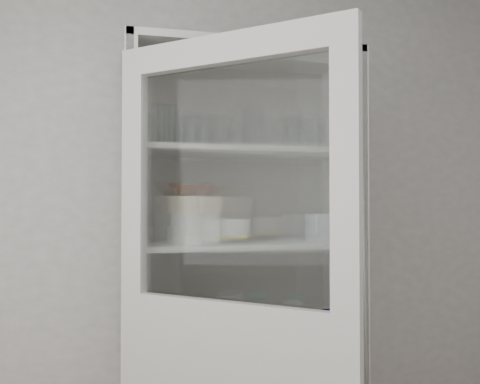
{
  "coord_description": "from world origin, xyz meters",
  "views": [
    {
      "loc": [
        -0.36,
        -1.0,
        1.43
      ],
      "look_at": [
        0.2,
        1.27,
        1.48
      ],
      "focal_mm": 40.0,
      "sensor_mm": 36.0,
      "label": 1
    }
  ],
  "objects": [
    {
      "name": "goblet_1",
      "position": [
        0.19,
        1.4,
        1.74
      ],
      "size": [
        0.07,
        0.07,
        0.16
      ],
      "primitive_type": null,
      "color": "silver",
      "rests_on": "shelf_glass"
    },
    {
      "name": "tumbler_12",
      "position": [
        0.03,
        1.25,
        1.72
      ],
      "size": [
        0.06,
        0.06,
        0.13
      ],
      "primitive_type": "cylinder",
      "color": "silver",
      "rests_on": "shelf_glass"
    },
    {
      "name": "white_canister",
      "position": [
        -0.0,
        1.28,
        0.93
      ],
      "size": [
        0.12,
        0.12,
        0.14
      ],
      "primitive_type": "cylinder",
      "rotation": [
        0.0,
        0.0,
        0.06
      ],
      "color": "white",
      "rests_on": "shelf_mugs"
    },
    {
      "name": "cream_bowl",
      "position": [
        -0.01,
        1.21,
        1.42
      ],
      "size": [
        0.26,
        0.26,
        0.07
      ],
      "primitive_type": "cylinder",
      "rotation": [
        0.0,
        0.0,
        0.16
      ],
      "color": "beige",
      "rests_on": "plate_stack_front"
    },
    {
      "name": "tumbler_8",
      "position": [
        -0.02,
        1.25,
        1.73
      ],
      "size": [
        0.08,
        0.08,
        0.13
      ],
      "primitive_type": "cylinder",
      "rotation": [
        0.0,
        0.0,
        0.28
      ],
      "color": "silver",
      "rests_on": "shelf_glass"
    },
    {
      "name": "mug_blue",
      "position": [
        0.61,
        1.22,
        0.91
      ],
      "size": [
        0.15,
        0.15,
        0.09
      ],
      "primitive_type": "imported",
      "rotation": [
        0.0,
        0.0,
        0.33
      ],
      "color": "#080C7B",
      "rests_on": "shelf_mugs"
    },
    {
      "name": "tumbler_6",
      "position": [
        0.52,
        1.17,
        1.73
      ],
      "size": [
        0.08,
        0.08,
        0.13
      ],
      "primitive_type": "cylinder",
      "rotation": [
        0.0,
        0.0,
        -0.24
      ],
      "color": "silver",
      "rests_on": "shelf_glass"
    },
    {
      "name": "mug_teal",
      "position": [
        0.31,
        1.32,
        0.91
      ],
      "size": [
        0.12,
        0.12,
        0.1
      ],
      "primitive_type": "imported",
      "rotation": [
        0.0,
        0.0,
        0.09
      ],
      "color": "teal",
      "rests_on": "shelf_mugs"
    },
    {
      "name": "tumbler_13",
      "position": [
        0.25,
        1.19,
        1.73
      ],
      "size": [
        0.07,
        0.07,
        0.14
      ],
      "primitive_type": "cylinder",
      "color": "silver",
      "rests_on": "shelf_glass"
    },
    {
      "name": "measuring_cups",
      "position": [
        0.06,
        1.21,
        0.88
      ],
      "size": [
        0.1,
        0.1,
        0.04
      ],
      "primitive_type": "cylinder",
      "color": "silver",
      "rests_on": "shelf_mugs"
    },
    {
      "name": "tumbler_7",
      "position": [
        -0.06,
        1.29,
        1.73
      ],
      "size": [
        0.07,
        0.07,
        0.14
      ],
      "primitive_type": "cylinder",
      "rotation": [
        0.0,
        0.0,
        0.07
      ],
      "color": "silver",
      "rests_on": "shelf_glass"
    },
    {
      "name": "tumbler_1",
      "position": [
        -0.14,
        1.12,
        1.74
      ],
      "size": [
        0.09,
        0.09,
        0.15
      ],
      "primitive_type": "cylinder",
      "rotation": [
        0.0,
        0.0,
        -0.13
      ],
      "color": "silver",
      "rests_on": "shelf_glass"
    },
    {
      "name": "cupboard_door",
      "position": [
        0.03,
        0.74,
        0.87
      ],
      "size": [
        0.69,
        0.64,
        2.0
      ],
      "rotation": [
        0.0,
        0.0,
        -0.75
      ],
      "color": "silver",
      "rests_on": "floor"
    },
    {
      "name": "terracotta_bowl",
      "position": [
        -0.01,
        1.21,
        1.48
      ],
      "size": [
        0.28,
        0.28,
        0.05
      ],
      "primitive_type": "imported",
      "rotation": [
        0.0,
        0.0,
        -0.41
      ],
      "color": "#532C16",
      "rests_on": "cream_bowl"
    },
    {
      "name": "tumbler_4",
      "position": [
        0.49,
        1.14,
        1.73
      ],
      "size": [
        0.07,
        0.07,
        0.14
      ],
      "primitive_type": "cylinder",
      "rotation": [
        0.0,
        0.0,
        -0.03
      ],
      "color": "silver",
      "rests_on": "shelf_glass"
    },
    {
      "name": "tumbler_5",
      "position": [
        0.4,
        1.16,
        1.73
      ],
      "size": [
        0.07,
        0.07,
        0.14
      ],
      "primitive_type": "cylinder",
      "rotation": [
        0.0,
        0.0,
        0.05
      ],
      "color": "silver",
      "rests_on": "shelf_glass"
    },
    {
      "name": "goblet_0",
      "position": [
        -0.21,
        1.35,
        1.75
      ],
      "size": [
        0.08,
        0.08,
        0.18
      ],
      "primitive_type": null,
      "color": "silver",
      "rests_on": "shelf_glass"
    },
    {
      "name": "tumbler_3",
      "position": [
        0.1,
        1.17,
        1.73
      ],
      "size": [
        0.07,
        0.07,
        0.13
      ],
      "primitive_type": "cylinder",
      "rotation": [
        0.0,
        0.0,
        0.05
      ],
      "color": "silver",
      "rests_on": "shelf_glass"
    },
    {
      "name": "tumbler_11",
      "position": [
        0.3,
        1.27,
        1.74
      ],
      "size": [
        0.08,
        0.08,
        0.15
      ],
      "primitive_type": "cylinder",
      "rotation": [
        0.0,
        0.0,
        -0.05
      ],
      "color": "silver",
      "rests_on": "shelf_glass"
    },
    {
      "name": "goblet_2",
      "position": [
        0.41,
        1.35,
        1.75
      ],
      "size": [
        0.08,
        0.08,
        0.18
      ],
      "primitive_type": null,
      "color": "silver",
      "rests_on": "shelf_glass"
    },
    {
      "name": "plate_stack_front",
      "position": [
        -0.01,
        1.21,
        1.32
      ],
      "size": [
        0.21,
        0.21,
        0.13
      ],
      "primitive_type": "cylinder",
      "color": "white",
      "rests_on": "shelf_plates"
    },
    {
      "name": "teal_jar",
      "position": [
        0.12,
        1.31,
        0.92
      ],
      "size": [
        0.09,
        0.09,
        0.11
      ],
      "color": "teal",
      "rests_on": "shelf_mugs"
    },
    {
      "name": "grey_bowl_stack",
      "position": [
        0.59,
        1.28,
        1.32
      ],
      "size": [
        0.15,
        0.15,
        0.12
      ],
      "primitive_type": "cylinder",
      "color": "#ACBDC0",
      "rests_on": "shelf_plates"
    },
    {
      "name": "yellow_trivet",
      "position": [
        0.17,
        1.28,
        1.29
      ],
      "size": [
        0.2,
        0.2,
        0.01
      ],
      "primitive_type": "cube",
      "rotation": [
        0.0,
        0.0,
        -0.41
      ],
      "color": "yellow",
      "rests_on": "glass_platter"
    },
    {
      "name": "tumbler_9",
      "position": [
        0.08,
        1.25,
        1.72
      ],
      "size": [
        0.07,
        0.07,
        0.13
      ],
      "primitive_type": "cylinder",
      "rotation": [
        0.0,
        0.0,
        -0.03
      ],
      "color": "silver",
      "rests_on": "shelf_glass"
    },
    {
      "name": "goblet_3",
      "position": [
        0.5,
        1.4,
        1.76
      ],
      "size": [
        0.08,
        0.08,
        0.19
      ],
      "primitive_type": null,
      "color": "silver",
      "rests_on": "shelf_glass"
    },
    {
      "name": "pantry_cabinet",
      "position": [
        0.2,
        1.34,
        0.94
      ],
      "size": [
        1.0,
        0.45,
        2.1
      ],
      "color": "silver",
      "rests_on": "floor"
    },
    {
      "name": "tumbler_2",
      "position": [
        0.21,
        1.11,
        1.74
      ],
      "size": [
        0.08,
        0.08,
        0.15
      ],
      "primitive_type": "cylinder",
      "rotation": [
        0.0,
        0.0,
        -0.05
      ],
      "color": "silver",
      "rests_on": "shelf_glass"
    },
    {
      "name": "tumbler_10",
      "position": [
        0.05,
        1.25,
        1.73
      ],
      "size": [
        0.09,
        0.09,
        0.15
      ],
      "primitive_type": "cylinder",
      "rotation": [
        0.0,
        0.0,
        0.26
      ],
      "color": "silver",
      "rests_on": "shelf_glass"
    },
    {
      "name": "mug_white",
      "position": [
        0.27,
        1.18,
        0.91
      ],
      "size": [
        0.13,
        0.13,
        0.09
      ],
      "primitive_type": "imported",
      "rotation": [
        0.0,
        0.0,
        0.42
      ],
      "color": "white",
      "rests_on": "shelf_mugs"
    },
    {
      "name": "glass_platter",
      "position": [
        0.17,
        1.28,
        1.27
      ],
      "size": [
        0.44,
        0.44,
        0.02
      ],
      "primitive_type": "cylinder",
      "rotation": [
        0.0,
        0.0,
        0.35
      ],
      "color": "silver",
      "rests_on": "shelf_plates"
    },
    {
      "name": "plate_stack_back",
      "position": [
        0.01,
        1.42,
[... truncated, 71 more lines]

